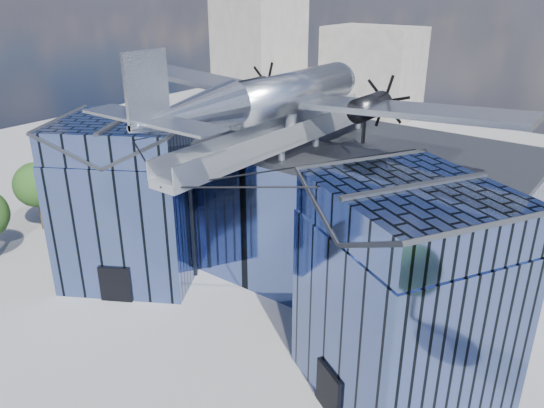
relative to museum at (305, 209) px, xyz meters
The scene contains 4 objects.
ground_plane 8.03m from the museum, 90.00° to the right, with size 120.00×120.00×0.00m, color gray.
museum is the anchor object (origin of this frame).
bg_towers 44.92m from the museum, 88.14° to the left, with size 77.00×24.50×26.00m.
tree_side_w 24.23m from the museum, 163.63° to the right, with size 4.94×4.94×6.11m.
Camera 1 is at (18.79, -22.95, 20.32)m, focal length 35.00 mm.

